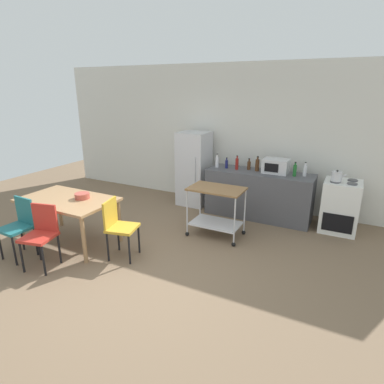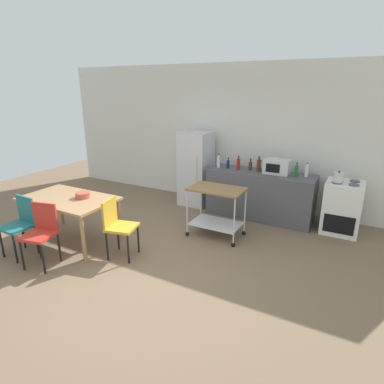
{
  "view_description": "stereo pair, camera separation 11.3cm",
  "coord_description": "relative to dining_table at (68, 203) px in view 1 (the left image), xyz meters",
  "views": [
    {
      "loc": [
        2.44,
        -3.2,
        2.42
      ],
      "look_at": [
        0.17,
        1.2,
        0.8
      ],
      "focal_mm": 29.96,
      "sensor_mm": 36.0,
      "label": 1
    },
    {
      "loc": [
        2.54,
        -3.15,
        2.42
      ],
      "look_at": [
        0.17,
        1.2,
        0.8
      ],
      "focal_mm": 29.96,
      "sensor_mm": 36.0,
      "label": 2
    }
  ],
  "objects": [
    {
      "name": "chair_red",
      "position": [
        0.23,
        -0.71,
        -0.15
      ],
      "size": [
        0.48,
        0.48,
        0.89
      ],
      "rotation": [
        0.0,
        0.0,
        0.23
      ],
      "color": "#B72D23",
      "rests_on": "ground_plane"
    },
    {
      "name": "chair_teal",
      "position": [
        -0.3,
        -0.66,
        -0.15
      ],
      "size": [
        0.42,
        0.42,
        0.89
      ],
      "rotation": [
        0.0,
        0.0,
        -0.04
      ],
      "color": "#1E666B",
      "rests_on": "ground_plane"
    },
    {
      "name": "back_wall",
      "position": [
        1.5,
        3.07,
        0.78
      ],
      "size": [
        8.4,
        0.12,
        2.9
      ],
      "primitive_type": "cube",
      "color": "silver",
      "rests_on": "ground_plane"
    },
    {
      "name": "bottle_vinegar",
      "position": [
        1.94,
        2.46,
        0.34
      ],
      "size": [
        0.06,
        0.06,
        0.27
      ],
      "color": "maroon",
      "rests_on": "kitchen_counter"
    },
    {
      "name": "refrigerator",
      "position": [
        0.95,
        2.57,
        0.1
      ],
      "size": [
        0.6,
        0.63,
        1.55
      ],
      "color": "silver",
      "rests_on": "ground_plane"
    },
    {
      "name": "bottle_wine",
      "position": [
        3.19,
        2.54,
        0.34
      ],
      "size": [
        0.06,
        0.06,
        0.26
      ],
      "color": "silver",
      "rests_on": "kitchen_counter"
    },
    {
      "name": "kettle",
      "position": [
        3.73,
        2.39,
        0.33
      ],
      "size": [
        0.24,
        0.17,
        0.19
      ],
      "color": "silver",
      "rests_on": "stove_oven"
    },
    {
      "name": "fruit_bowl",
      "position": [
        0.21,
        0.12,
        0.12
      ],
      "size": [
        0.23,
        0.23,
        0.09
      ],
      "primitive_type": "cylinder",
      "color": "#B24C3F",
      "rests_on": "dining_table"
    },
    {
      "name": "kitchen_cart",
      "position": [
        2.0,
        1.31,
        -0.1
      ],
      "size": [
        0.91,
        0.57,
        0.85
      ],
      "color": "brown",
      "rests_on": "ground_plane"
    },
    {
      "name": "bottle_sesame_oil",
      "position": [
        1.53,
        2.44,
        0.34
      ],
      "size": [
        0.06,
        0.06,
        0.28
      ],
      "color": "silver",
      "rests_on": "kitchen_counter"
    },
    {
      "name": "ground_plane",
      "position": [
        1.5,
        -0.13,
        -0.67
      ],
      "size": [
        12.0,
        12.0,
        0.0
      ],
      "primitive_type": "plane",
      "color": "brown"
    },
    {
      "name": "bottle_hot_sauce",
      "position": [
        3.03,
        2.46,
        0.34
      ],
      "size": [
        0.06,
        0.06,
        0.26
      ],
      "color": "#1E6628",
      "rests_on": "kitchen_counter"
    },
    {
      "name": "microwave",
      "position": [
        2.67,
        2.54,
        0.36
      ],
      "size": [
        0.46,
        0.35,
        0.26
      ],
      "color": "silver",
      "rests_on": "kitchen_counter"
    },
    {
      "name": "bottle_soy_sauce",
      "position": [
        2.32,
        2.52,
        0.35
      ],
      "size": [
        0.08,
        0.08,
        0.28
      ],
      "color": "#4C2D19",
      "rests_on": "kitchen_counter"
    },
    {
      "name": "stove_oven",
      "position": [
        3.85,
        2.49,
        -0.22
      ],
      "size": [
        0.6,
        0.61,
        0.92
      ],
      "color": "white",
      "rests_on": "ground_plane"
    },
    {
      "name": "bottle_soda",
      "position": [
        2.15,
        2.55,
        0.32
      ],
      "size": [
        0.07,
        0.07,
        0.22
      ],
      "color": "#4C2D19",
      "rests_on": "kitchen_counter"
    },
    {
      "name": "bottle_olive_oil",
      "position": [
        1.72,
        2.46,
        0.32
      ],
      "size": [
        0.06,
        0.06,
        0.21
      ],
      "color": "navy",
      "rests_on": "kitchen_counter"
    },
    {
      "name": "dining_table",
      "position": [
        0.0,
        0.0,
        0.0
      ],
      "size": [
        1.5,
        0.9,
        0.75
      ],
      "color": "#A37A51",
      "rests_on": "ground_plane"
    },
    {
      "name": "chair_mustard",
      "position": [
        1.02,
        -0.02,
        -0.15
      ],
      "size": [
        0.48,
        0.48,
        0.89
      ],
      "rotation": [
        0.0,
        0.0,
        1.8
      ],
      "color": "gold",
      "rests_on": "ground_plane"
    },
    {
      "name": "kitchen_counter",
      "position": [
        2.4,
        2.47,
        -0.22
      ],
      "size": [
        2.0,
        0.64,
        0.9
      ],
      "primitive_type": "cube",
      "color": "#4C4C51",
      "rests_on": "ground_plane"
    }
  ]
}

